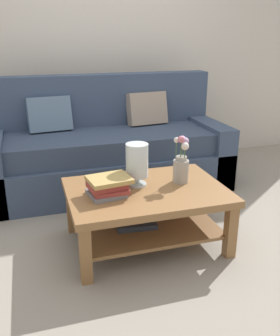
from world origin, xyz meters
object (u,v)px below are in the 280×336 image
object	(u,v)px
couch	(107,150)
glass_hurricane_vase	(137,162)
book_stack_main	(108,186)
coffee_table	(146,204)
flower_pitcher	(181,164)

from	to	relation	value
couch	glass_hurricane_vase	distance (m)	1.11
book_stack_main	coffee_table	bearing A→B (deg)	6.97
book_stack_main	flower_pitcher	bearing A→B (deg)	8.36
glass_hurricane_vase	flower_pitcher	xyz separation A→B (m)	(0.32, -0.03, -0.04)
couch	coffee_table	distance (m)	1.17
couch	flower_pitcher	size ratio (longest dim) A/B	6.54
coffee_table	glass_hurricane_vase	distance (m)	0.30
couch	book_stack_main	size ratio (longest dim) A/B	7.56
coffee_table	glass_hurricane_vase	bearing A→B (deg)	116.69
coffee_table	flower_pitcher	distance (m)	0.38
glass_hurricane_vase	book_stack_main	bearing A→B (deg)	-153.90
coffee_table	couch	bearing A→B (deg)	91.17
coffee_table	flower_pitcher	world-z (taller)	flower_pitcher
glass_hurricane_vase	flower_pitcher	world-z (taller)	flower_pitcher
coffee_table	flower_pitcher	bearing A→B (deg)	9.72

